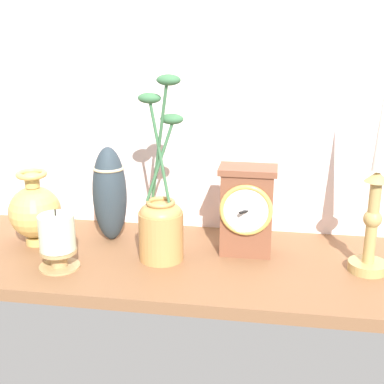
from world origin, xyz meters
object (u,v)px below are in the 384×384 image
(brass_vase_bulbous, at_px, (35,211))
(pillar_candle_front, at_px, (57,240))
(candlestick_tall_left, at_px, (375,197))
(tall_ceramic_vase, at_px, (110,193))
(mantel_clock, at_px, (247,210))
(brass_vase_jar, at_px, (161,220))

(brass_vase_bulbous, bearing_deg, pillar_candle_front, -48.71)
(brass_vase_bulbous, bearing_deg, candlestick_tall_left, -1.94)
(candlestick_tall_left, xyz_separation_m, tall_ceramic_vase, (-0.53, 0.07, -0.04))
(candlestick_tall_left, bearing_deg, brass_vase_bulbous, 178.06)
(mantel_clock, distance_m, pillar_candle_front, 0.37)
(tall_ceramic_vase, bearing_deg, brass_vase_bulbous, -162.18)
(mantel_clock, xyz_separation_m, brass_vase_jar, (-0.16, -0.05, -0.01))
(candlestick_tall_left, relative_size, brass_vase_jar, 1.09)
(brass_vase_bulbous, relative_size, pillar_candle_front, 1.34)
(brass_vase_bulbous, bearing_deg, tall_ceramic_vase, 17.82)
(brass_vase_bulbous, xyz_separation_m, brass_vase_jar, (0.28, -0.03, 0.01))
(candlestick_tall_left, height_order, brass_vase_jar, candlestick_tall_left)
(candlestick_tall_left, relative_size, pillar_candle_front, 3.36)
(pillar_candle_front, bearing_deg, candlestick_tall_left, 7.92)
(brass_vase_jar, xyz_separation_m, pillar_candle_front, (-0.19, -0.07, -0.03))
(mantel_clock, bearing_deg, brass_vase_jar, -161.62)
(mantel_clock, xyz_separation_m, candlestick_tall_left, (0.23, -0.04, 0.05))
(brass_vase_jar, bearing_deg, mantel_clock, 18.38)
(mantel_clock, relative_size, brass_vase_bulbous, 1.14)
(candlestick_tall_left, relative_size, brass_vase_bulbous, 2.50)
(brass_vase_jar, bearing_deg, candlestick_tall_left, 1.58)
(candlestick_tall_left, xyz_separation_m, pillar_candle_front, (-0.58, -0.08, -0.09))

